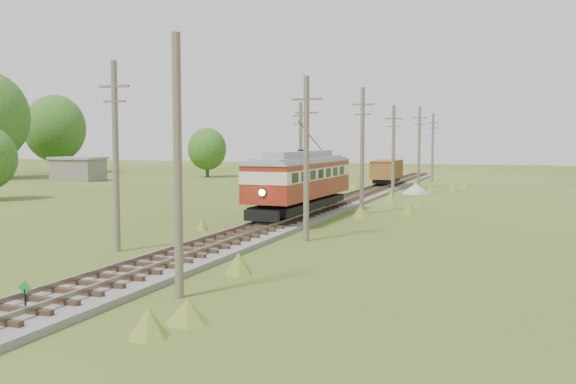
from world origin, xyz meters
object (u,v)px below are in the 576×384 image
at_px(streetcar, 301,178).
at_px(gravel_pile, 417,189).
at_px(gondola, 387,171).
at_px(switch_marker, 25,295).

distance_m(streetcar, gravel_pile, 23.33).
relative_size(streetcar, gravel_pile, 4.39).
bearing_deg(gondola, streetcar, -90.94).
xyz_separation_m(switch_marker, gravel_pile, (4.50, 48.18, -0.15)).
relative_size(gondola, gravel_pile, 2.51).
bearing_deg(switch_marker, gondola, 89.79).
bearing_deg(gravel_pile, gondola, 122.34).
xyz_separation_m(gondola, gravel_pile, (4.30, -6.79, -1.43)).
bearing_deg(gondola, switch_marker, -91.15).
distance_m(switch_marker, streetcar, 25.45).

